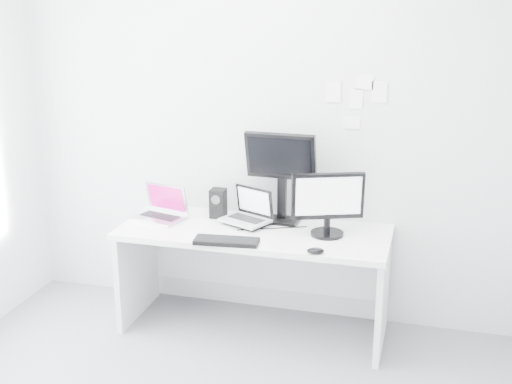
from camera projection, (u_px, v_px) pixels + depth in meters
The scene contains 14 objects.
back_wall at pixel (267, 128), 4.60m from camera, with size 3.60×3.60×0.00m, color silver.
desk at pixel (254, 280), 4.56m from camera, with size 1.80×0.70×0.73m, color white.
macbook at pixel (158, 202), 4.62m from camera, with size 0.34×0.25×0.25m, color #ABACB0.
speaker at pixel (218, 203), 4.68m from camera, with size 0.10×0.10×0.21m, color black.
dell_laptop at pixel (245, 207), 4.51m from camera, with size 0.31×0.24×0.26m, color #B0B3B8.
rear_monitor at pixel (281, 176), 4.52m from camera, with size 0.48×0.17×0.65m, color black.
samsung_monitor at pixel (328, 204), 4.30m from camera, with size 0.47×0.22×0.43m, color black.
keyboard at pixel (227, 241), 4.22m from camera, with size 0.41×0.15×0.03m, color black.
mouse at pixel (315, 251), 4.05m from camera, with size 0.11×0.07×0.04m, color black.
wall_note_0 at pixel (333, 92), 4.41m from camera, with size 0.10×0.00×0.14m, color white.
wall_note_1 at pixel (356, 99), 4.38m from camera, with size 0.09×0.00×0.13m, color white.
wall_note_2 at pixel (379, 92), 4.33m from camera, with size 0.10×0.00×0.14m, color white.
wall_note_3 at pixel (352, 123), 4.43m from camera, with size 0.11×0.00×0.08m, color white.
wall_note_4 at pixel (365, 82), 4.34m from camera, with size 0.12×0.00×0.10m, color white.
Camera 1 is at (1.12, -2.80, 2.25)m, focal length 46.94 mm.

